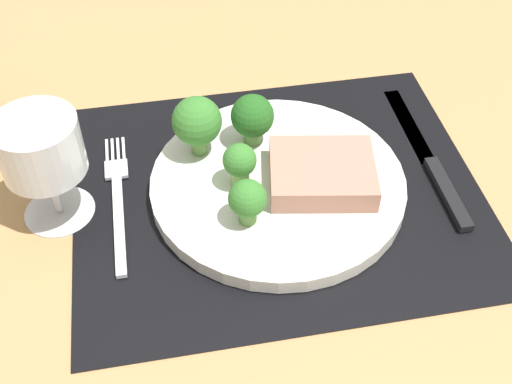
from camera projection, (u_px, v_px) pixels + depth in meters
ground_plane at (277, 202)px, 69.30cm from camera, size 140.00×110.00×3.00cm
placemat at (278, 191)px, 68.12cm from camera, size 41.55×34.53×0.30cm
plate at (278, 185)px, 67.44cm from camera, size 25.98×25.98×1.60cm
steak at (322, 173)px, 65.65cm from camera, size 11.67×10.25×2.52cm
broccoli_near_steak at (248, 200)px, 60.90cm from camera, size 3.65×3.65×4.88cm
broccoli_back_left at (240, 163)px, 64.27cm from camera, size 3.35×3.35×4.96cm
broccoli_center at (252, 117)px, 68.47cm from camera, size 4.55×4.55×5.78cm
broccoli_front_edge at (197, 122)px, 66.81cm from camera, size 5.13×5.13×6.74cm
fork at (118, 199)px, 66.78cm from camera, size 2.40×19.20×0.50cm
knife at (432, 164)px, 70.26cm from camera, size 1.80×23.00×0.80cm
wine_glass at (41, 153)px, 60.46cm from camera, size 7.85×7.85×11.68cm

